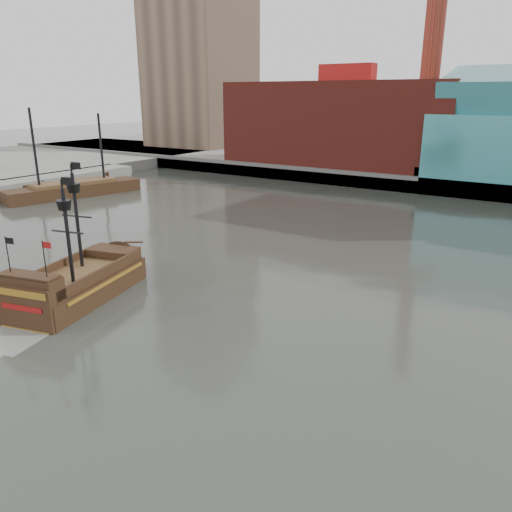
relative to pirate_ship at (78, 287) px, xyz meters
The scene contains 6 objects.
ground 15.58m from the pirate_ship, 21.66° to the right, with size 400.00×400.00×0.00m, color #272924.
promenade_far 87.47m from the pirate_ship, 80.49° to the left, with size 220.00×60.00×2.00m, color slate.
seawall 58.57m from the pirate_ship, 75.72° to the left, with size 220.00×1.00×2.60m, color #4C4C49.
pier 49.86m from the pirate_ship, 150.88° to the left, with size 6.00×40.00×2.00m, color slate.
pirate_ship is the anchor object (origin of this frame).
docked_vessel 42.74m from the pirate_ship, 142.53° to the left, with size 9.39×20.65×13.70m.
Camera 1 is at (15.83, -16.31, 14.78)m, focal length 35.00 mm.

